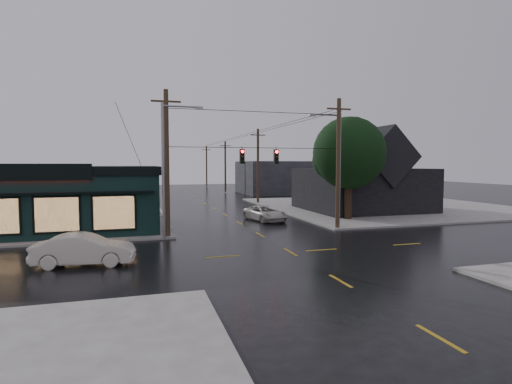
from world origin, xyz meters
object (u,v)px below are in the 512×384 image
object	(u,v)px
utility_pole_nw	(168,238)
sedan_cream	(84,250)
suv_silver	(265,213)
utility_pole_ne	(337,229)
corner_tree	(349,153)

from	to	relation	value
utility_pole_nw	sedan_cream	bearing A→B (deg)	-125.88
sedan_cream	suv_silver	size ratio (longest dim) A/B	0.98
utility_pole_ne	sedan_cream	bearing A→B (deg)	-160.15
utility_pole_nw	utility_pole_ne	size ratio (longest dim) A/B	1.00
corner_tree	suv_silver	distance (m)	9.36
utility_pole_ne	sedan_cream	xyz separation A→B (m)	(-17.59, -6.35, 0.80)
utility_pole_nw	sedan_cream	xyz separation A→B (m)	(-4.59, -6.35, 0.80)
corner_tree	utility_pole_nw	distance (m)	18.14
corner_tree	sedan_cream	world-z (taller)	corner_tree
corner_tree	utility_pole_nw	size ratio (longest dim) A/B	0.91
utility_pole_nw	sedan_cream	distance (m)	7.88
utility_pole_ne	suv_silver	xyz separation A→B (m)	(-3.96, 6.17, 0.69)
utility_pole_nw	utility_pole_ne	xyz separation A→B (m)	(13.00, 0.00, 0.00)
corner_tree	utility_pole_nw	world-z (taller)	corner_tree
corner_tree	utility_pole_ne	distance (m)	8.33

